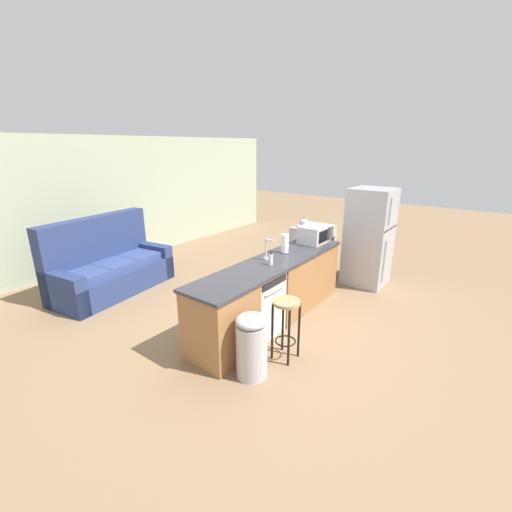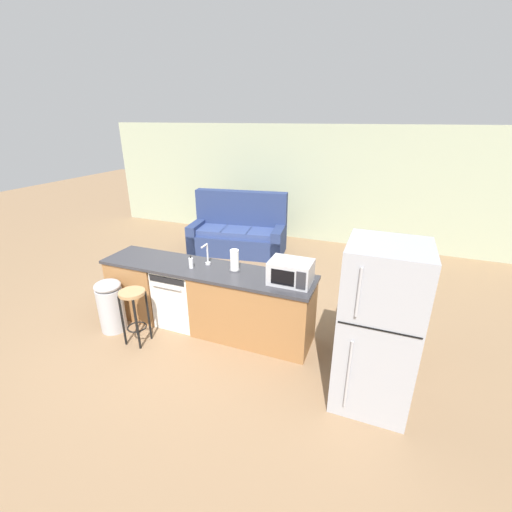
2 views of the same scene
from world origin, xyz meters
TOP-DOWN VIEW (x-y plane):
  - ground_plane at (0.00, 0.00)m, footprint 24.00×24.00m
  - wall_back at (0.30, 4.20)m, footprint 10.00×0.06m
  - kitchen_counter at (0.24, 0.00)m, footprint 2.94×0.66m
  - dishwasher at (-0.25, -0.00)m, footprint 0.58×0.61m
  - stove_range at (2.35, 0.55)m, footprint 0.76×0.68m
  - refrigerator at (2.35, -0.55)m, footprint 0.72×0.73m
  - microwave at (1.32, -0.00)m, footprint 0.50×0.37m
  - sink_faucet at (0.14, 0.11)m, footprint 0.07×0.18m
  - paper_towel_roll at (0.55, 0.07)m, footprint 0.14×0.14m
  - soap_bottle at (-0.01, -0.06)m, footprint 0.06×0.06m
  - kettle at (2.18, 0.68)m, footprint 0.21×0.17m
  - bar_stool at (-0.52, -0.64)m, footprint 0.32×0.32m
  - trash_bin at (-1.02, -0.53)m, footprint 0.35×0.35m
  - couch at (-0.65, 2.87)m, footprint 2.11×1.19m

SIDE VIEW (x-z plane):
  - ground_plane at x=0.00m, z-range 0.00..0.00m
  - trash_bin at x=-1.02m, z-range 0.01..0.75m
  - couch at x=-0.65m, z-range -0.24..1.03m
  - kitchen_counter at x=0.24m, z-range -0.03..0.87m
  - dishwasher at x=-0.25m, z-range 0.00..0.84m
  - stove_range at x=2.35m, z-range 0.00..0.90m
  - bar_stool at x=-0.52m, z-range 0.17..0.91m
  - refrigerator at x=2.35m, z-range 0.00..1.71m
  - soap_bottle at x=-0.01m, z-range 0.88..1.06m
  - kettle at x=2.18m, z-range 0.89..1.08m
  - sink_faucet at x=0.14m, z-range 0.88..1.18m
  - paper_towel_roll at x=0.55m, z-range 0.90..1.18m
  - microwave at x=1.32m, z-range 0.90..1.18m
  - wall_back at x=0.30m, z-range 0.00..2.60m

